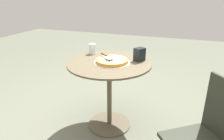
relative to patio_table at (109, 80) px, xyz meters
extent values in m
plane|color=#626656|center=(0.00, 0.00, -0.56)|extent=(10.00, 10.00, 0.00)
cylinder|color=brown|center=(0.00, 0.00, 0.19)|extent=(0.86, 0.86, 0.02)
cylinder|color=brown|center=(0.00, 0.00, -0.18)|extent=(0.05, 0.05, 0.72)
cylinder|color=brown|center=(0.00, 0.00, -0.55)|extent=(0.47, 0.47, 0.02)
cylinder|color=silver|center=(0.03, -0.01, 0.20)|extent=(0.36, 0.36, 0.00)
cylinder|color=#CB8D3F|center=(0.03, -0.01, 0.22)|extent=(0.33, 0.33, 0.03)
cylinder|color=beige|center=(0.03, -0.01, 0.24)|extent=(0.29, 0.29, 0.00)
sphere|color=silver|center=(0.09, -0.04, 0.24)|extent=(0.01, 0.01, 0.01)
sphere|color=#3A7420|center=(0.02, -0.07, 0.24)|extent=(0.02, 0.02, 0.02)
sphere|color=white|center=(0.04, -0.03, 0.24)|extent=(0.01, 0.01, 0.01)
sphere|color=#F0E5C6|center=(0.03, 0.02, 0.24)|extent=(0.02, 0.02, 0.02)
sphere|color=#F7E0CA|center=(0.02, 0.05, 0.24)|extent=(0.02, 0.02, 0.02)
sphere|color=#E7E6C3|center=(0.05, 0.02, 0.24)|extent=(0.02, 0.02, 0.02)
sphere|color=#3A6A33|center=(0.01, -0.11, 0.24)|extent=(0.02, 0.02, 0.02)
cube|color=silver|center=(0.02, -0.03, 0.26)|extent=(0.13, 0.12, 0.00)
cube|color=brown|center=(-0.07, 0.03, 0.26)|extent=(0.10, 0.08, 0.02)
cylinder|color=white|center=(-0.29, 0.22, 0.26)|extent=(0.08, 0.08, 0.12)
cube|color=black|center=(0.28, 0.15, 0.27)|extent=(0.12, 0.13, 0.14)
camera|label=1|loc=(0.69, -1.82, 0.87)|focal=32.50mm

